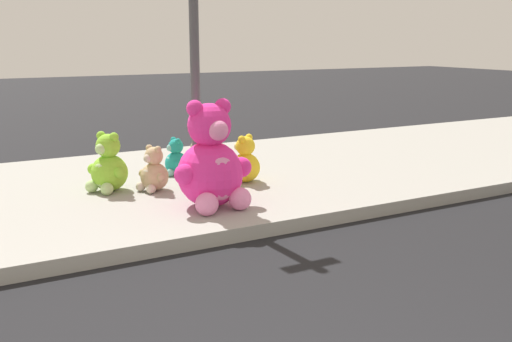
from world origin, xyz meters
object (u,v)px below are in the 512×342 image
plush_pink_large (211,165)px  plush_yellow (244,163)px  plush_lime (108,168)px  plush_tan (153,173)px  sign_pole (195,49)px  plush_teal (175,160)px  plush_brown (202,163)px

plush_pink_large → plush_yellow: plush_pink_large is taller
plush_lime → plush_tan: bearing=-26.6°
sign_pole → plush_lime: 1.79m
plush_yellow → plush_teal: bearing=128.2°
plush_pink_large → plush_tan: size_ratio=2.12×
plush_lime → plush_pink_large: bearing=-55.9°
plush_teal → plush_brown: bearing=-75.6°
plush_tan → plush_lime: plush_lime is taller
sign_pole → plush_teal: sign_pole is taller
plush_tan → plush_brown: bearing=8.5°
plush_tan → plush_lime: 0.55m
plush_lime → plush_teal: size_ratio=1.43×
plush_tan → plush_brown: size_ratio=0.88×
plush_lime → plush_teal: (1.03, 0.45, -0.09)m
sign_pole → plush_teal: (0.13, 1.09, -1.49)m
plush_tan → plush_brown: 0.70m
sign_pole → plush_yellow: size_ratio=5.17×
plush_lime → plush_brown: size_ratio=1.14×
sign_pole → plush_pink_large: (-0.07, -0.58, -1.22)m
sign_pole → plush_pink_large: size_ratio=2.70×
plush_pink_large → plush_brown: (0.35, 1.08, -0.22)m
sign_pole → plush_pink_large: sign_pole is taller
plush_yellow → plush_brown: (-0.49, 0.23, 0.01)m
plush_pink_large → plush_tan: bearing=109.2°
plush_yellow → plush_brown: 0.54m
plush_lime → plush_brown: 1.19m
sign_pole → plush_lime: bearing=144.7°
plush_yellow → plush_pink_large: bearing=-134.4°
plush_pink_large → plush_lime: 1.49m
plush_yellow → plush_brown: bearing=155.2°
plush_tan → plush_pink_large: bearing=-70.8°
sign_pole → plush_yellow: sign_pole is taller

